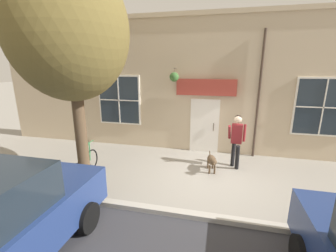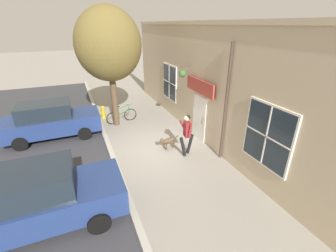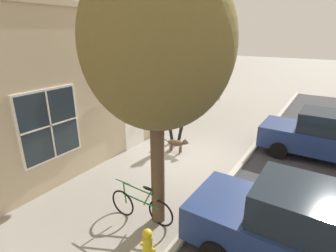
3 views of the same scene
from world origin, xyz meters
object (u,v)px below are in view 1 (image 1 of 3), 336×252
Objects in this scene: pedestrian_walking at (237,136)px; fire_hydrant at (37,175)px; street_tree_by_curb at (70,37)px; dog_on_leash at (212,161)px; leaning_bicycle at (85,165)px.

pedestrian_walking is 2.34× the size of fire_hydrant.
street_tree_by_curb reaches higher than fire_hydrant.
pedestrian_walking is 1.15m from dog_on_leash.
street_tree_by_curb is 3.41× the size of leaning_bicycle.
street_tree_by_curb is at bearing -63.55° from pedestrian_walking.
fire_hydrant is (0.89, -0.92, 0.02)m from leaning_bicycle.
dog_on_leash is at bearing 114.21° from fire_hydrant.
pedestrian_walking is at bearing 111.12° from leaning_bicycle.
fire_hydrant is (0.50, -1.14, -3.60)m from street_tree_by_curb.
fire_hydrant is (2.63, -5.41, -0.70)m from pedestrian_walking.
dog_on_leash is at bearing 107.87° from leaning_bicycle.
pedestrian_walking is at bearing 125.37° from dog_on_leash.
fire_hydrant is at bearing -45.83° from leaning_bicycle.
leaning_bicycle is at bearing -68.88° from pedestrian_walking.
leaning_bicycle is at bearing -72.13° from dog_on_leash.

